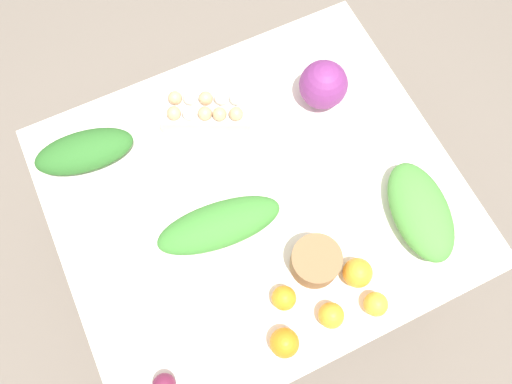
# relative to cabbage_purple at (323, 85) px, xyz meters

# --- Properties ---
(ground_plane) EXTENTS (8.00, 8.00, 0.00)m
(ground_plane) POSITION_rel_cabbage_purple_xyz_m (0.34, 0.21, -0.79)
(ground_plane) COLOR #70665B
(dining_table) EXTENTS (1.20, 1.05, 0.71)m
(dining_table) POSITION_rel_cabbage_purple_xyz_m (0.34, 0.21, -0.17)
(dining_table) COLOR silver
(dining_table) RESTS_ON ground_plane
(cabbage_purple) EXTENTS (0.15, 0.15, 0.15)m
(cabbage_purple) POSITION_rel_cabbage_purple_xyz_m (0.00, 0.00, 0.00)
(cabbage_purple) COLOR #7A2D75
(cabbage_purple) RESTS_ON dining_table
(egg_carton) EXTENTS (0.30, 0.23, 0.09)m
(egg_carton) POSITION_rel_cabbage_purple_xyz_m (0.36, -0.09, -0.03)
(egg_carton) COLOR #B7B7B2
(egg_carton) RESTS_ON dining_table
(paper_bag) EXTENTS (0.14, 0.14, 0.09)m
(paper_bag) POSITION_rel_cabbage_purple_xyz_m (0.28, 0.48, -0.03)
(paper_bag) COLOR olive
(paper_bag) RESTS_ON dining_table
(greens_bunch_chard) EXTENTS (0.38, 0.18, 0.09)m
(greens_bunch_chard) POSITION_rel_cabbage_purple_xyz_m (0.48, 0.27, -0.03)
(greens_bunch_chard) COLOR #3D8433
(greens_bunch_chard) RESTS_ON dining_table
(greens_bunch_dandelion) EXTENTS (0.22, 0.34, 0.09)m
(greens_bunch_dandelion) POSITION_rel_cabbage_purple_xyz_m (-0.07, 0.48, -0.03)
(greens_bunch_dandelion) COLOR #4C933D
(greens_bunch_dandelion) RESTS_ON dining_table
(greens_bunch_kale) EXTENTS (0.32, 0.17, 0.10)m
(greens_bunch_kale) POSITION_rel_cabbage_purple_xyz_m (0.75, -0.12, -0.03)
(greens_bunch_kale) COLOR #2D6B28
(greens_bunch_kale) RESTS_ON dining_table
(orange_0) EXTENTS (0.07, 0.07, 0.07)m
(orange_0) POSITION_rel_cabbage_purple_xyz_m (0.40, 0.53, -0.04)
(orange_0) COLOR orange
(orange_0) RESTS_ON dining_table
(orange_1) EXTENTS (0.07, 0.07, 0.07)m
(orange_1) POSITION_rel_cabbage_purple_xyz_m (0.31, 0.63, -0.04)
(orange_1) COLOR orange
(orange_1) RESTS_ON dining_table
(orange_2) EXTENTS (0.07, 0.07, 0.07)m
(orange_2) POSITION_rel_cabbage_purple_xyz_m (0.18, 0.66, -0.04)
(orange_2) COLOR #F9A833
(orange_2) RESTS_ON dining_table
(orange_3) EXTENTS (0.08, 0.08, 0.08)m
(orange_3) POSITION_rel_cabbage_purple_xyz_m (0.45, 0.64, -0.04)
(orange_3) COLOR orange
(orange_3) RESTS_ON dining_table
(orange_4) EXTENTS (0.08, 0.08, 0.08)m
(orange_4) POSITION_rel_cabbage_purple_xyz_m (0.19, 0.56, -0.03)
(orange_4) COLOR orange
(orange_4) RESTS_ON dining_table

